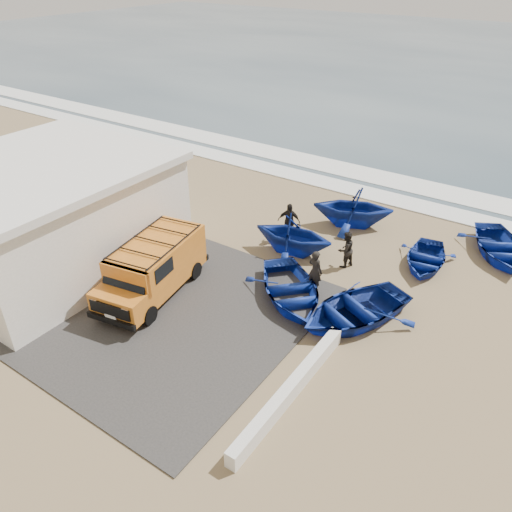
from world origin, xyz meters
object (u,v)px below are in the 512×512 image
Objects in this scene: boat_near_right at (354,310)px; boat_mid_left at (293,234)px; boat_far_left at (353,207)px; fisherman_front at (315,271)px; fisherman_back at (289,221)px; building at (44,214)px; boat_far_right at (500,247)px; boat_near_left at (290,290)px; parapet at (290,390)px; boat_mid_right at (425,259)px; fisherman_middle at (346,250)px; van at (154,266)px.

boat_mid_left reaches higher than boat_near_right.
fisherman_front is (1.10, -5.78, -0.11)m from boat_far_left.
boat_near_right is 6.35m from fisherman_back.
building is 2.27× the size of boat_far_right.
fisherman_back reaches higher than boat_near_left.
boat_far_left is at bearing 161.07° from boat_far_right.
parapet is at bearing 123.58° from fisherman_front.
boat_mid_right is 4.46m from boat_far_left.
boat_far_left is (1.05, 3.83, 0.07)m from boat_mid_left.
boat_near_right is 2.52× the size of fisherman_back.
boat_near_right is at bearing -109.93° from boat_mid_right.
boat_near_left is at bearing -150.02° from boat_near_right.
boat_near_right is at bearing -56.79° from fisherman_back.
boat_far_left is 3.78m from fisherman_middle.
boat_far_left is 0.91× the size of boat_far_right.
van reaches higher than boat_far_left.
boat_far_left is at bearing 36.95° from fisherman_back.
fisherman_middle is at bearing 31.56° from building.
parapet is at bearing -78.18° from fisherman_back.
van reaches higher than fisherman_back.
building is at bearing 152.19° from boat_near_left.
fisherman_back is at bearing 62.63° from van.
boat_far_right is (3.33, 12.12, 0.15)m from parapet.
parapet is at bearing -23.31° from van.
boat_mid_left reaches higher than fisherman_front.
boat_far_right is 2.36× the size of fisherman_back.
van is 14.77m from boat_far_right.
boat_near_left is 4.78m from fisherman_back.
boat_far_right is at bearing -116.26° from fisherman_front.
boat_far_left is (-3.18, 11.07, 0.71)m from parapet.
boat_far_right is (15.83, 11.12, -1.73)m from building.
van is at bearing 166.52° from parapet.
building is 11.34m from fisherman_front.
boat_mid_right is at bearing -8.15° from fisherman_back.
fisherman_middle is at bearing 103.89° from parapet.
fisherman_back is at bearing -32.82° from fisherman_front.
fisherman_back reaches higher than boat_near_right.
fisherman_back reaches higher than boat_far_right.
fisherman_front is (10.42, 4.29, -1.29)m from building.
boat_far_right is (6.51, 1.05, -0.56)m from boat_far_left.
boat_near_right is 1.07× the size of boat_far_right.
building reaches higher than fisherman_front.
fisherman_back is (-2.97, 2.96, 0.00)m from fisherman_front.
van reaches higher than boat_near_left.
fisherman_middle is at bearing -2.61° from boat_far_left.
fisherman_middle is (-1.87, 3.11, 0.34)m from boat_near_right.
fisherman_middle reaches higher than parapet.
van is (5.39, 0.70, -1.00)m from building.
boat_far_left is at bearing 140.78° from boat_near_right.
boat_near_left reaches higher than boat_mid_right.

